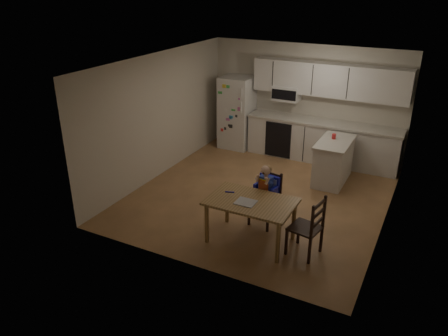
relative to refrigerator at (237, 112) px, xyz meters
name	(u,v)px	position (x,y,z in m)	size (l,w,h in m)	color
room	(273,125)	(1.55, -1.67, 0.40)	(4.52, 5.01, 2.51)	brown
refrigerator	(237,112)	(0.00, 0.00, 0.00)	(0.72, 0.70, 1.70)	silver
kitchen_run	(323,122)	(2.05, 0.09, 0.03)	(3.37, 0.62, 2.15)	silver
kitchen_island	(333,161)	(2.58, -0.91, -0.42)	(0.61, 1.17, 0.86)	silver
red_cup	(334,136)	(2.52, -0.80, 0.06)	(0.08, 0.08, 0.10)	red
dining_table	(251,206)	(2.01, -3.68, -0.24)	(1.32, 0.85, 0.71)	brown
napkin	(246,202)	(1.96, -3.77, -0.14)	(0.30, 0.26, 0.01)	#ACACB1
toddler_spoon	(229,192)	(1.59, -3.58, -0.14)	(0.02, 0.02, 0.12)	#1B1EC0
chair_booster	(267,188)	(2.02, -3.06, -0.21)	(0.47, 0.47, 1.07)	black
chair_side	(311,224)	(2.95, -3.64, -0.31)	(0.49, 0.49, 0.95)	black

